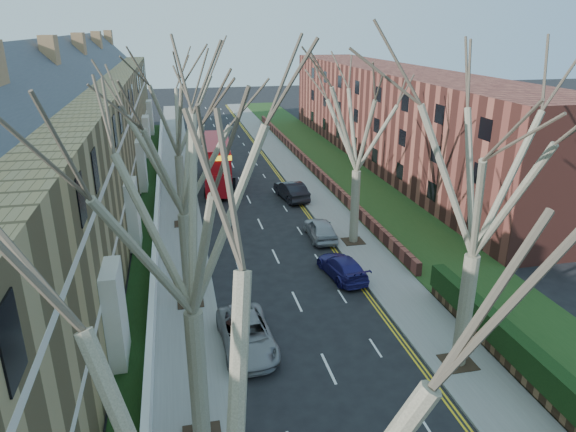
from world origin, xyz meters
TOP-DOWN VIEW (x-y plane):
  - pavement_left at (-6.00, 39.00)m, footprint 3.00×102.00m
  - pavement_right at (6.00, 39.00)m, footprint 3.00×102.00m
  - terrace_left at (-13.65, 31.00)m, footprint 9.70×78.00m
  - flats_right at (17.46, 43.00)m, footprint 13.97×54.00m
  - front_wall_left at (-7.65, 31.00)m, footprint 0.30×78.00m
  - grass_verge_right at (10.50, 39.00)m, footprint 6.00×102.00m
  - tree_left_mid at (-5.70, 6.00)m, footprint 10.50×10.50m
  - tree_left_far at (-5.70, 16.00)m, footprint 10.15×10.15m
  - tree_left_dist at (-5.70, 28.00)m, footprint 10.50×10.50m
  - tree_right_mid at (5.70, 8.00)m, footprint 10.50×10.50m
  - tree_right_far at (5.70, 22.00)m, footprint 10.15×10.15m
  - double_decker_bus at (-2.18, 37.65)m, footprint 3.15×10.24m
  - car_left_far at (-3.27, 11.34)m, footprint 2.56×5.19m
  - car_right_near at (3.35, 17.34)m, footprint 2.38×4.66m
  - car_right_mid at (3.69, 23.29)m, footprint 1.86×4.34m
  - car_right_far at (3.64, 32.31)m, footprint 2.33×5.00m

SIDE VIEW (x-z plane):
  - pavement_left at x=-6.00m, z-range 0.00..0.12m
  - pavement_right at x=6.00m, z-range 0.00..0.12m
  - grass_verge_right at x=10.50m, z-range 0.12..0.18m
  - front_wall_left at x=-7.65m, z-range 0.12..1.12m
  - car_right_near at x=3.35m, z-range 0.00..1.29m
  - car_left_far at x=-3.27m, z-range 0.00..1.42m
  - car_right_mid at x=3.69m, z-range 0.00..1.46m
  - car_right_far at x=3.64m, z-range 0.00..1.59m
  - double_decker_bus at x=-2.18m, z-range -0.04..4.21m
  - flats_right at x=17.46m, z-range -0.02..9.98m
  - terrace_left at x=-13.65m, z-range -1.27..12.33m
  - tree_left_far at x=-5.70m, z-range 2.13..16.35m
  - tree_right_far at x=5.70m, z-range 2.13..16.35m
  - tree_left_mid at x=-5.70m, z-range 2.20..16.91m
  - tree_right_mid at x=5.70m, z-range 2.20..16.91m
  - tree_left_dist at x=-5.70m, z-range 2.20..16.91m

